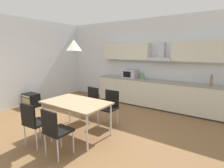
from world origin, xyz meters
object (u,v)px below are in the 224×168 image
at_px(dining_table, 76,104).
at_px(chair_near_right, 55,128).
at_px(microwave, 130,74).
at_px(chair_far_right, 110,104).
at_px(pendant_lamp, 74,45).
at_px(chair_near_left, 33,120).
at_px(chair_far_left, 91,100).
at_px(guitar_amp, 31,100).
at_px(bottle_green, 143,77).
at_px(bottle_brown, 211,81).

distance_m(dining_table, chair_near_right, 0.90).
xyz_separation_m(microwave, chair_near_right, (0.52, -3.61, -0.50)).
distance_m(chair_far_right, pendant_lamp, 1.66).
distance_m(microwave, chair_near_left, 3.65).
relative_size(chair_far_left, pendant_lamp, 2.72).
bearing_deg(chair_near_left, chair_far_right, 68.88).
xyz_separation_m(chair_near_left, guitar_amp, (-2.37, 1.35, -0.31)).
relative_size(chair_far_left, chair_far_right, 1.00).
bearing_deg(chair_near_left, chair_far_left, 89.94).
bearing_deg(pendant_lamp, chair_far_left, 110.91).
bearing_deg(microwave, bottle_green, -1.41).
xyz_separation_m(bottle_green, chair_far_right, (0.02, -1.96, -0.45)).
bearing_deg(microwave, chair_near_left, -91.85).
distance_m(bottle_green, chair_far_right, 2.01).
relative_size(dining_table, chair_near_right, 1.64).
bearing_deg(bottle_green, microwave, 178.59).
bearing_deg(dining_table, chair_far_left, 110.91).
xyz_separation_m(bottle_brown, chair_far_left, (-2.60, -1.98, -0.50)).
distance_m(microwave, chair_far_right, 2.10).
distance_m(bottle_green, pendant_lamp, 2.96).
distance_m(dining_table, chair_far_right, 0.90).
height_order(chair_far_right, guitar_amp, chair_far_right).
height_order(microwave, chair_far_right, microwave).
bearing_deg(bottle_green, chair_far_left, -107.26).
distance_m(chair_far_right, guitar_amp, 3.04).
relative_size(microwave, pendant_lamp, 1.50).
relative_size(dining_table, chair_near_left, 1.64).
bearing_deg(chair_near_right, dining_table, 111.40).
xyz_separation_m(microwave, chair_far_right, (0.52, -1.97, -0.50)).
distance_m(guitar_amp, pendant_lamp, 3.24).
relative_size(bottle_brown, dining_table, 0.21).
bearing_deg(microwave, guitar_amp, -137.79).
distance_m(dining_table, chair_far_left, 0.89).
xyz_separation_m(dining_table, chair_far_right, (0.32, 0.82, -0.17)).
xyz_separation_m(dining_table, chair_near_right, (0.32, -0.82, -0.17)).
bearing_deg(chair_near_left, bottle_green, 80.37).
bearing_deg(microwave, pendant_lamp, -85.94).
xyz_separation_m(microwave, dining_table, (0.20, -2.79, -0.34)).
bearing_deg(microwave, chair_far_right, -75.31).
bearing_deg(bottle_brown, bottle_green, -179.44).
relative_size(bottle_green, chair_near_right, 0.22).
bearing_deg(chair_near_left, pendant_lamp, 68.98).
relative_size(bottle_brown, chair_near_left, 0.35).
bearing_deg(bottle_green, chair_near_left, -99.63).
distance_m(bottle_green, guitar_amp, 3.81).
relative_size(bottle_green, guitar_amp, 0.37).
bearing_deg(bottle_brown, chair_far_left, -142.67).
distance_m(chair_near_left, chair_far_left, 1.64).
bearing_deg(pendant_lamp, microwave, 94.06).
bearing_deg(chair_near_right, chair_far_left, 111.16).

